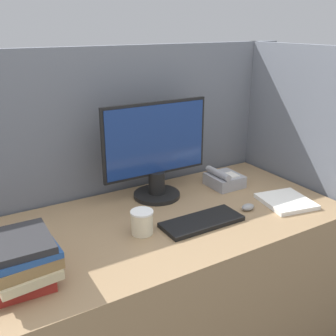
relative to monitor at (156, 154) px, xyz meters
name	(u,v)px	position (x,y,z in m)	size (l,w,h in m)	color
cubicle_panel_rear	(123,188)	(-0.10, 0.21, -0.24)	(2.09, 0.04, 1.51)	slate
cubicle_panel_right	(294,182)	(0.79, -0.21, -0.24)	(0.04, 0.87, 1.51)	slate
desk	(164,288)	(-0.10, -0.24, -0.61)	(1.69, 0.81, 0.77)	#937551
monitor	(156,154)	(0.00, 0.00, 0.00)	(0.57, 0.24, 0.49)	black
keyboard	(202,222)	(0.03, -0.36, -0.22)	(0.37, 0.15, 0.02)	black
mouse	(248,207)	(0.30, -0.36, -0.21)	(0.07, 0.04, 0.03)	gray
coffee_cup	(142,222)	(-0.24, -0.30, -0.18)	(0.10, 0.10, 0.10)	beige
book_stack	(18,259)	(-0.75, -0.37, -0.15)	(0.26, 0.31, 0.17)	maroon
desk_telephone	(224,180)	(0.38, -0.07, -0.19)	(0.17, 0.18, 0.10)	#99999E
paper_pile	(286,201)	(0.51, -0.40, -0.22)	(0.26, 0.28, 0.02)	white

